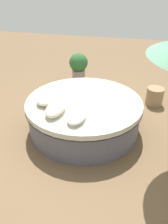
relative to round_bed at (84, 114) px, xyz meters
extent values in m
plane|color=brown|center=(0.00, 0.00, -0.33)|extent=(16.00, 16.00, 0.00)
cylinder|color=#595966|center=(0.00, 0.00, -0.06)|extent=(2.17, 2.17, 0.55)
cylinder|color=black|center=(0.00, 0.00, 0.21)|extent=(2.25, 2.25, 0.01)
cylinder|color=beige|center=(0.00, 0.00, 0.27)|extent=(2.24, 2.24, 0.10)
ellipsoid|color=beige|center=(0.23, -0.64, 0.40)|extent=(0.55, 0.40, 0.16)
ellipsoid|color=beige|center=(0.56, -0.37, 0.40)|extent=(0.55, 0.31, 0.17)
ellipsoid|color=white|center=(0.69, 0.04, 0.39)|extent=(0.50, 0.30, 0.14)
cylinder|color=gray|center=(-2.26, -0.72, -0.15)|extent=(0.37, 0.37, 0.37)
sphere|color=#2D6633|center=(-2.26, -0.72, 0.26)|extent=(0.53, 0.53, 0.53)
cylinder|color=#997A56|center=(-1.39, 1.41, -0.12)|extent=(0.40, 0.40, 0.43)
camera|label=1|loc=(3.64, 0.90, 2.36)|focal=35.68mm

